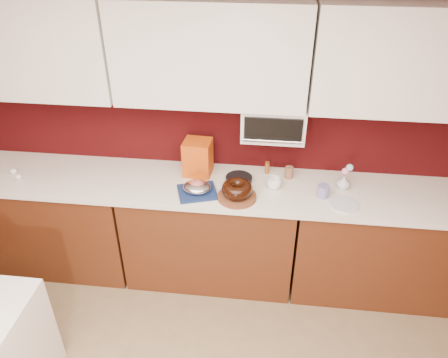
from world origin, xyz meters
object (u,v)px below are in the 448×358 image
coffee_mug (274,182)px  blue_jar (323,191)px  toaster_oven (274,120)px  bundt_cake (237,189)px  flower_vase (344,182)px  foil_ham_nest (197,187)px  pandoro_box (198,158)px

coffee_mug → blue_jar: 0.36m
toaster_oven → bundt_cake: (-0.23, -0.32, -0.39)m
coffee_mug → flower_vase: size_ratio=0.88×
toaster_oven → blue_jar: toaster_oven is taller
foil_ham_nest → pandoro_box: 0.29m
toaster_oven → pandoro_box: bearing=-178.2°
bundt_cake → foil_ham_nest: 0.30m
toaster_oven → coffee_mug: size_ratio=4.35×
pandoro_box → flower_vase: bearing=-0.5°
pandoro_box → blue_jar: (0.94, -0.21, -0.09)m
toaster_oven → foil_ham_nest: toaster_oven is taller
toaster_oven → blue_jar: size_ratio=4.64×
coffee_mug → pandoro_box: bearing=166.6°
coffee_mug → toaster_oven: bearing=101.9°
flower_vase → blue_jar: bearing=-140.4°
toaster_oven → blue_jar: 0.62m
pandoro_box → blue_jar: pandoro_box is taller
pandoro_box → bundt_cake: bearing=-38.7°
pandoro_box → coffee_mug: 0.62m
bundt_cake → coffee_mug: 0.31m
blue_jar → flower_vase: bearing=39.6°
foil_ham_nest → blue_jar: size_ratio=2.12×
blue_jar → bundt_cake: bearing=-171.6°
toaster_oven → blue_jar: (0.38, -0.23, -0.43)m
pandoro_box → blue_jar: 0.97m
bundt_cake → foil_ham_nest: size_ratio=1.08×
toaster_oven → pandoro_box: 0.65m
foil_ham_nest → coffee_mug: bearing=13.7°
toaster_oven → coffee_mug: 0.45m
foil_ham_nest → coffee_mug: 0.57m
toaster_oven → bundt_cake: 0.56m
pandoro_box → toaster_oven: bearing=5.6°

